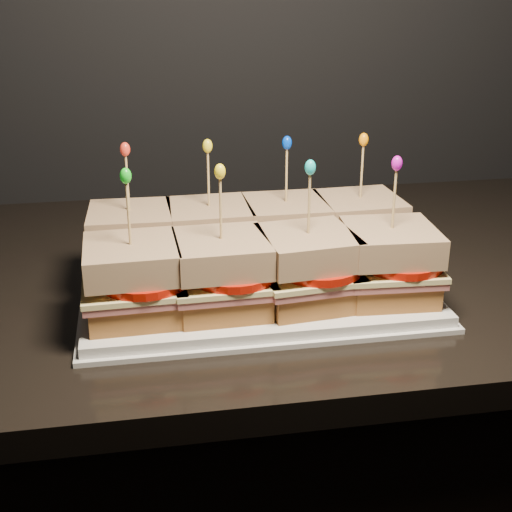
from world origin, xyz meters
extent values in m
cube|color=black|center=(-0.41, 1.67, 0.88)|extent=(2.59, 0.68, 0.03)
cube|color=white|center=(-0.59, 1.56, 0.90)|extent=(0.41, 0.25, 0.02)
cube|color=white|center=(-0.59, 1.56, 0.90)|extent=(0.42, 0.26, 0.01)
cube|color=brown|center=(-0.73, 1.62, 0.93)|extent=(0.10, 0.10, 0.03)
cube|color=#BF615F|center=(-0.73, 1.62, 0.94)|extent=(0.11, 0.11, 0.01)
cube|color=#EEDF91|center=(-0.73, 1.62, 0.95)|extent=(0.11, 0.11, 0.01)
cylinder|color=#B91608|center=(-0.72, 1.61, 0.96)|extent=(0.10, 0.10, 0.01)
cube|color=#54280F|center=(-0.73, 1.62, 0.98)|extent=(0.10, 0.10, 0.03)
cylinder|color=tan|center=(-0.73, 1.62, 1.03)|extent=(0.00, 0.00, 0.09)
ellipsoid|color=red|center=(-0.73, 1.62, 1.07)|extent=(0.01, 0.01, 0.02)
cube|color=brown|center=(-0.64, 1.62, 0.93)|extent=(0.10, 0.10, 0.03)
cube|color=#BF615F|center=(-0.64, 1.62, 0.94)|extent=(0.11, 0.11, 0.01)
cube|color=#EEDF91|center=(-0.64, 1.62, 0.95)|extent=(0.11, 0.11, 0.01)
cylinder|color=#B91608|center=(-0.62, 1.61, 0.96)|extent=(0.10, 0.10, 0.01)
cube|color=#54280F|center=(-0.64, 1.62, 0.98)|extent=(0.10, 0.10, 0.03)
cylinder|color=tan|center=(-0.64, 1.62, 1.03)|extent=(0.00, 0.00, 0.09)
ellipsoid|color=yellow|center=(-0.64, 1.62, 1.07)|extent=(0.01, 0.01, 0.02)
cube|color=brown|center=(-0.54, 1.62, 0.93)|extent=(0.10, 0.10, 0.03)
cube|color=#BF615F|center=(-0.54, 1.62, 0.94)|extent=(0.11, 0.10, 0.01)
cube|color=#EEDF91|center=(-0.54, 1.62, 0.95)|extent=(0.11, 0.11, 0.01)
cylinder|color=#B91608|center=(-0.53, 1.61, 0.96)|extent=(0.10, 0.10, 0.01)
cube|color=#54280F|center=(-0.54, 1.62, 0.98)|extent=(0.10, 0.10, 0.03)
cylinder|color=tan|center=(-0.54, 1.62, 1.03)|extent=(0.00, 0.00, 0.09)
ellipsoid|color=#013AD9|center=(-0.54, 1.62, 1.07)|extent=(0.01, 0.01, 0.02)
cube|color=brown|center=(-0.44, 1.62, 0.93)|extent=(0.10, 0.10, 0.03)
cube|color=#BF615F|center=(-0.44, 1.62, 0.94)|extent=(0.11, 0.11, 0.01)
cube|color=#EEDF91|center=(-0.44, 1.62, 0.95)|extent=(0.11, 0.11, 0.01)
cylinder|color=#B91608|center=(-0.43, 1.61, 0.96)|extent=(0.10, 0.10, 0.01)
cube|color=#54280F|center=(-0.44, 1.62, 0.98)|extent=(0.10, 0.10, 0.03)
cylinder|color=tan|center=(-0.44, 1.62, 1.03)|extent=(0.00, 0.00, 0.09)
ellipsoid|color=orange|center=(-0.44, 1.62, 1.07)|extent=(0.01, 0.01, 0.02)
cube|color=brown|center=(-0.73, 1.50, 0.93)|extent=(0.10, 0.10, 0.03)
cube|color=#BF615F|center=(-0.73, 1.50, 0.94)|extent=(0.11, 0.11, 0.01)
cube|color=#EEDF91|center=(-0.73, 1.50, 0.95)|extent=(0.11, 0.11, 0.01)
cylinder|color=#B91608|center=(-0.72, 1.50, 0.96)|extent=(0.10, 0.10, 0.01)
cube|color=#54280F|center=(-0.73, 1.50, 0.98)|extent=(0.10, 0.10, 0.03)
cylinder|color=tan|center=(-0.73, 1.50, 1.03)|extent=(0.00, 0.00, 0.09)
ellipsoid|color=#14BE1C|center=(-0.73, 1.50, 1.07)|extent=(0.01, 0.01, 0.02)
cube|color=brown|center=(-0.64, 1.50, 0.93)|extent=(0.10, 0.10, 0.03)
cube|color=#BF615F|center=(-0.64, 1.50, 0.94)|extent=(0.11, 0.11, 0.01)
cube|color=#EEDF91|center=(-0.64, 1.50, 0.95)|extent=(0.11, 0.11, 0.01)
cylinder|color=#B91608|center=(-0.62, 1.50, 0.96)|extent=(0.10, 0.10, 0.01)
cube|color=#54280F|center=(-0.64, 1.50, 0.98)|extent=(0.10, 0.10, 0.03)
cylinder|color=tan|center=(-0.64, 1.50, 1.03)|extent=(0.00, 0.00, 0.09)
ellipsoid|color=yellow|center=(-0.64, 1.50, 1.07)|extent=(0.01, 0.01, 0.02)
cube|color=brown|center=(-0.54, 1.50, 0.93)|extent=(0.11, 0.11, 0.03)
cube|color=#BF615F|center=(-0.54, 1.50, 0.94)|extent=(0.12, 0.11, 0.01)
cube|color=#EEDF91|center=(-0.54, 1.50, 0.95)|extent=(0.12, 0.12, 0.01)
cylinder|color=#B91608|center=(-0.53, 1.50, 0.96)|extent=(0.10, 0.10, 0.01)
cube|color=#54280F|center=(-0.54, 1.50, 0.98)|extent=(0.11, 0.11, 0.03)
cylinder|color=tan|center=(-0.54, 1.50, 1.03)|extent=(0.00, 0.00, 0.09)
ellipsoid|color=#13BDBE|center=(-0.54, 1.50, 1.07)|extent=(0.01, 0.01, 0.02)
cube|color=brown|center=(-0.44, 1.50, 0.93)|extent=(0.10, 0.10, 0.03)
cube|color=#BF615F|center=(-0.44, 1.50, 0.94)|extent=(0.11, 0.11, 0.01)
cube|color=#EEDF91|center=(-0.44, 1.50, 0.95)|extent=(0.12, 0.11, 0.01)
cylinder|color=#B91608|center=(-0.43, 1.50, 0.96)|extent=(0.10, 0.10, 0.01)
cube|color=#54280F|center=(-0.44, 1.50, 0.98)|extent=(0.11, 0.11, 0.03)
cylinder|color=tan|center=(-0.44, 1.50, 1.03)|extent=(0.00, 0.00, 0.09)
ellipsoid|color=#C010B7|center=(-0.44, 1.50, 1.07)|extent=(0.01, 0.01, 0.02)
camera|label=1|loc=(-0.72, 0.79, 1.27)|focal=50.00mm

